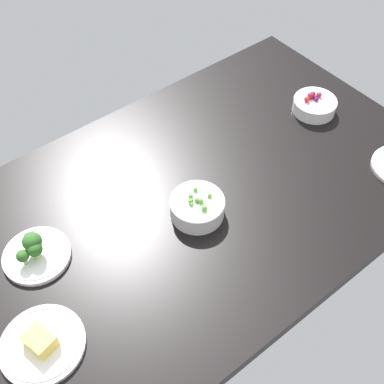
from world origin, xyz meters
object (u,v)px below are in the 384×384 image
bowl_berries (314,105)px  bowl_peas (197,207)px  plate_cheese (42,344)px  plate_broccoli (35,252)px

bowl_berries → bowl_peas: bowl_peas is taller
plate_cheese → bowl_berries: bearing=-170.6°
plate_cheese → bowl_peas: bowl_peas is taller
bowl_peas → plate_cheese: bearing=8.9°
plate_broccoli → bowl_peas: bearing=160.9°
bowl_berries → plate_cheese: 108.85cm
plate_broccoli → plate_cheese: bearing=66.4°
plate_cheese → plate_broccoli: size_ratio=1.12×
bowl_berries → plate_cheese: size_ratio=0.73×
bowl_berries → bowl_peas: size_ratio=0.94×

